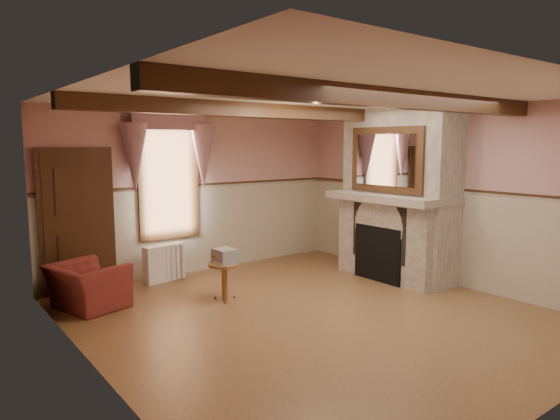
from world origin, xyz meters
TOP-DOWN VIEW (x-y plane):
  - floor at (0.00, 0.00)m, footprint 5.50×6.00m
  - ceiling at (0.00, 0.00)m, footprint 5.50×6.00m
  - wall_back at (0.00, 3.00)m, footprint 5.50×0.02m
  - wall_front at (0.00, -3.00)m, footprint 5.50×0.02m
  - wall_left at (-2.75, 0.00)m, footprint 0.02×6.00m
  - wall_right at (2.75, 0.00)m, footprint 0.02×6.00m
  - wainscot at (0.00, 0.00)m, footprint 5.50×6.00m
  - chair_rail at (0.00, 0.00)m, footprint 5.50×6.00m
  - firebox at (2.00, 0.60)m, footprint 0.20×0.95m
  - armchair at (-2.25, 2.06)m, footprint 1.06×1.14m
  - side_table at (-0.60, 1.21)m, footprint 0.50×0.50m
  - book_stack at (-0.58, 1.21)m, footprint 0.26×0.32m
  - radiator at (-0.84, 2.70)m, footprint 0.72×0.30m
  - bowl at (2.24, 0.39)m, footprint 0.38×0.38m
  - mantel_clock at (2.24, 1.40)m, footprint 0.14×0.24m
  - oil_lamp at (2.24, 1.25)m, footprint 0.11×0.11m
  - candle_red at (2.24, 0.06)m, footprint 0.06×0.06m
  - jar_yellow at (2.24, 0.08)m, footprint 0.06×0.06m
  - fireplace at (2.42, 0.60)m, footprint 0.85×2.00m
  - mantel at (2.24, 0.60)m, footprint 1.05×2.05m
  - overmantel_mirror at (2.06, 0.60)m, footprint 0.06×1.44m
  - door at (-2.10, 2.94)m, footprint 1.10×0.10m
  - window at (-0.60, 2.97)m, footprint 1.06×0.08m
  - window_drapes at (-0.60, 2.88)m, footprint 1.30×0.14m
  - ceiling_beam_front at (0.00, -1.20)m, footprint 5.50×0.18m
  - ceiling_beam_back at (0.00, 1.20)m, footprint 5.50×0.18m

SIDE VIEW (x-z plane):
  - floor at x=0.00m, z-range -0.01..0.01m
  - side_table at x=-0.60m, z-range 0.00..0.55m
  - radiator at x=-0.84m, z-range 0.00..0.60m
  - armchair at x=-2.25m, z-range 0.00..0.61m
  - firebox at x=2.00m, z-range 0.00..0.90m
  - book_stack at x=-0.58m, z-range 0.55..0.75m
  - wainscot at x=0.00m, z-range 0.00..1.50m
  - door at x=-2.10m, z-range 0.00..2.10m
  - mantel at x=2.24m, z-range 1.30..1.42m
  - wall_back at x=0.00m, z-range 0.00..2.80m
  - wall_front at x=0.00m, z-range 0.00..2.80m
  - wall_left at x=-2.75m, z-range 0.00..2.80m
  - wall_right at x=2.75m, z-range 0.00..2.80m
  - fireplace at x=2.42m, z-range 0.00..2.80m
  - bowl at x=2.24m, z-range 1.42..1.51m
  - jar_yellow at x=2.24m, z-range 1.42..1.54m
  - chair_rail at x=0.00m, z-range 1.46..1.54m
  - candle_red at x=2.24m, z-range 1.42..1.58m
  - mantel_clock at x=2.24m, z-range 1.42..1.62m
  - oil_lamp at x=2.24m, z-range 1.42..1.70m
  - window at x=-0.60m, z-range 0.64..2.66m
  - overmantel_mirror at x=2.06m, z-range 1.45..2.49m
  - window_drapes at x=-0.60m, z-range 1.55..2.95m
  - ceiling_beam_front at x=0.00m, z-range 2.60..2.80m
  - ceiling_beam_back at x=0.00m, z-range 2.60..2.80m
  - ceiling at x=0.00m, z-range 2.79..2.80m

